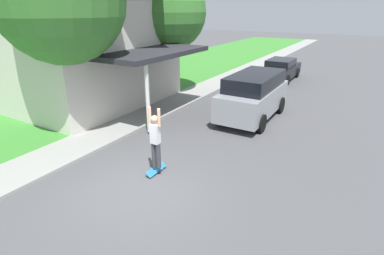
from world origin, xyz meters
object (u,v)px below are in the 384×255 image
skateboarder (155,138)px  skateboard (156,169)px  car_down_street (280,70)px  suv_parked (254,95)px  lawn_tree_far (168,12)px

skateboarder → skateboard: skateboarder is taller
skateboard → car_down_street: bearing=91.1°
skateboard → suv_parked: bearing=82.6°
suv_parked → skateboard: size_ratio=5.73×
suv_parked → car_down_street: bearing=97.2°
car_down_street → skateboarder: (0.38, -14.79, 0.51)m
skateboarder → suv_parked: bearing=83.6°
lawn_tree_far → skateboarder: 9.69m
lawn_tree_far → suv_parked: bearing=-15.0°
suv_parked → skateboarder: 6.30m
skateboarder → skateboard: bearing=143.7°
car_down_street → skateboarder: skateboarder is taller
lawn_tree_far → skateboard: 10.02m
car_down_street → skateboarder: size_ratio=2.49×
lawn_tree_far → suv_parked: size_ratio=1.41×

